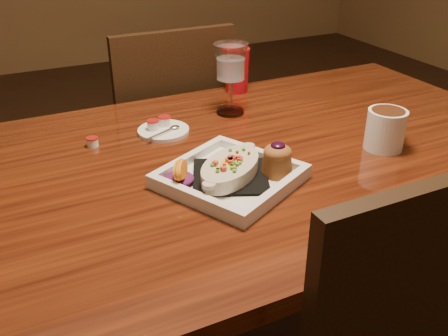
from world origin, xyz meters
name	(u,v)px	position (x,y,z in m)	size (l,w,h in m)	color
table	(253,187)	(0.00, 0.00, 0.65)	(1.50, 0.90, 0.75)	maroon
chair_far	(167,142)	(0.00, 0.63, 0.51)	(0.42, 0.42, 0.93)	black
plate	(236,171)	(-0.11, -0.11, 0.78)	(0.33, 0.33, 0.08)	white
coffee_mug	(386,128)	(0.29, -0.12, 0.80)	(0.13, 0.09, 0.10)	white
goblet	(231,66)	(0.06, 0.24, 0.88)	(0.09, 0.09, 0.19)	silver
saucer	(162,129)	(-0.16, 0.20, 0.76)	(0.13, 0.13, 0.09)	white
creamer_loose	(92,142)	(-0.34, 0.20, 0.76)	(0.03, 0.03, 0.02)	white
red_tumbler	(237,70)	(0.16, 0.40, 0.82)	(0.08, 0.08, 0.13)	red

